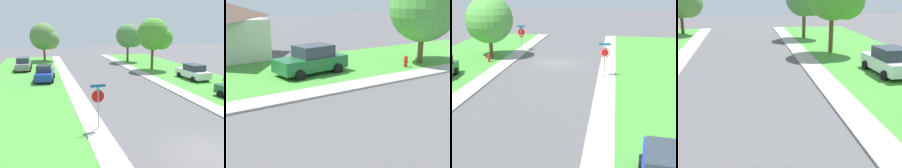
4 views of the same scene
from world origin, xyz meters
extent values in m
cube|color=#ADA89E|center=(4.70, 12.00, 0.05)|extent=(1.40, 56.00, 0.10)
cube|color=white|center=(8.97, 15.39, 0.70)|extent=(2.04, 4.40, 0.76)
cube|color=#2D3842|center=(8.99, 15.19, 1.42)|extent=(1.72, 2.19, 0.68)
cylinder|color=black|center=(8.00, 16.67, 0.32)|extent=(0.28, 0.65, 0.64)
cylinder|color=black|center=(9.80, 16.77, 0.32)|extent=(0.28, 0.65, 0.64)
cylinder|color=black|center=(8.15, 14.00, 0.32)|extent=(0.28, 0.65, 0.64)
cylinder|color=brown|center=(6.45, 30.64, 1.44)|extent=(0.36, 0.36, 2.88)
sphere|color=#518644|center=(7.32, 30.05, 3.75)|extent=(2.72, 2.72, 2.72)
cylinder|color=brown|center=(7.23, 22.63, 1.65)|extent=(0.36, 0.36, 3.31)
sphere|color=#4D9A2F|center=(8.19, 21.99, 4.27)|extent=(2.99, 2.99, 2.99)
cylinder|color=brown|center=(-6.78, 35.23, 1.26)|extent=(0.36, 0.36, 2.53)
sphere|color=#578441|center=(-5.78, 34.56, 3.53)|extent=(3.12, 3.12, 3.12)
camera|label=1|loc=(-7.70, -9.93, 6.27)|focal=41.62mm
camera|label=2|loc=(-7.74, 15.01, 4.55)|focal=48.77mm
camera|label=3|loc=(-5.14, 29.92, 7.38)|focal=53.68mm
camera|label=4|loc=(0.10, -3.12, 5.34)|focal=51.57mm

